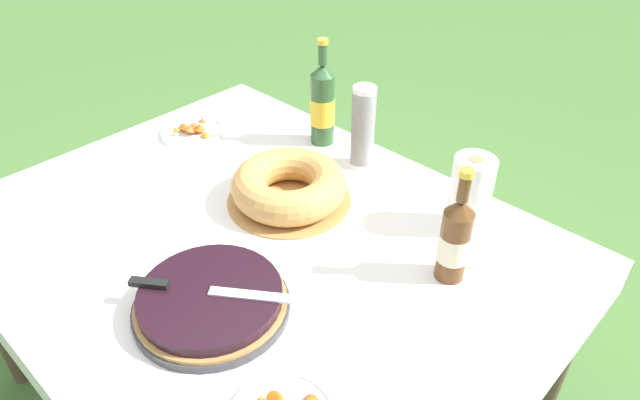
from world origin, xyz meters
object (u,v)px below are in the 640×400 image
object	(u,v)px
serving_knife	(196,289)
cider_bottle_green	(323,105)
berry_tart	(211,301)
snack_plate_left	(192,131)
paper_towel_roll	(470,194)
cup_stack	(363,128)
cider_bottle_amber	(455,239)
bundt_cake	(289,186)

from	to	relation	value
serving_knife	cider_bottle_green	distance (m)	0.82
berry_tart	snack_plate_left	world-z (taller)	berry_tart
paper_towel_roll	cider_bottle_green	bearing A→B (deg)	173.56
berry_tart	cider_bottle_green	distance (m)	0.81
serving_knife	cup_stack	xyz separation A→B (m)	(-0.13, 0.72, 0.07)
cider_bottle_green	cider_bottle_amber	xyz separation A→B (m)	(0.67, -0.26, -0.02)
berry_tart	paper_towel_roll	xyz separation A→B (m)	(0.25, 0.66, 0.08)
snack_plate_left	cider_bottle_amber	bearing A→B (deg)	0.81
snack_plate_left	paper_towel_roll	distance (m)	0.98
berry_tart	bundt_cake	xyz separation A→B (m)	(-0.18, 0.42, 0.02)
snack_plate_left	paper_towel_roll	world-z (taller)	paper_towel_roll
cup_stack	serving_knife	bearing A→B (deg)	-79.74
serving_knife	cider_bottle_amber	xyz separation A→B (m)	(0.35, 0.49, 0.05)
berry_tart	cup_stack	distance (m)	0.73
bundt_cake	serving_knife	bearing A→B (deg)	-70.34
berry_tart	snack_plate_left	bearing A→B (deg)	146.94
cider_bottle_green	serving_knife	bearing A→B (deg)	-66.72
bundt_cake	cider_bottle_green	world-z (taller)	cider_bottle_green
serving_knife	cup_stack	world-z (taller)	cup_stack
cider_bottle_amber	snack_plate_left	xyz separation A→B (m)	(-1.03, -0.01, -0.10)
bundt_cake	cider_bottle_amber	world-z (taller)	cider_bottle_amber
berry_tart	snack_plate_left	size ratio (longest dim) A/B	1.65
serving_knife	snack_plate_left	world-z (taller)	serving_knife
berry_tart	serving_knife	distance (m)	0.05
cider_bottle_amber	paper_towel_roll	xyz separation A→B (m)	(-0.08, 0.19, -0.01)
cider_bottle_amber	bundt_cake	bearing A→B (deg)	-173.82
cider_bottle_green	paper_towel_roll	xyz separation A→B (m)	(0.60, -0.07, -0.03)
serving_knife	cup_stack	distance (m)	0.74
serving_knife	paper_towel_roll	xyz separation A→B (m)	(0.27, 0.68, 0.04)
berry_tart	cup_stack	size ratio (longest dim) A/B	1.34
berry_tart	serving_knife	xyz separation A→B (m)	(-0.02, -0.02, 0.04)
berry_tart	serving_knife	size ratio (longest dim) A/B	1.12
berry_tart	cider_bottle_amber	xyz separation A→B (m)	(0.33, 0.47, 0.09)
cup_stack	cider_bottle_green	bearing A→B (deg)	173.18
serving_knife	snack_plate_left	bearing A→B (deg)	109.47
serving_knife	paper_towel_roll	bearing A→B (deg)	32.46
bundt_cake	snack_plate_left	world-z (taller)	bundt_cake
cider_bottle_amber	paper_towel_roll	size ratio (longest dim) A/B	1.43
cup_stack	cider_bottle_green	world-z (taller)	cider_bottle_green
cider_bottle_amber	paper_towel_roll	distance (m)	0.21
berry_tart	cup_stack	world-z (taller)	cup_stack
serving_knife	bundt_cake	size ratio (longest dim) A/B	0.89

